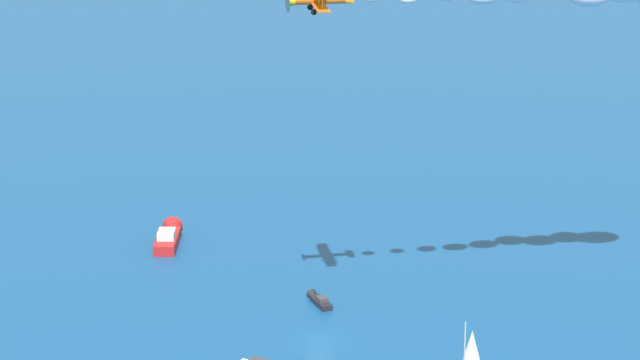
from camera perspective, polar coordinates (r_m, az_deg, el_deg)
name	(u,v)px	position (r m, az deg, el deg)	size (l,w,h in m)	color
ground_plane	(320,341)	(137.84, 0.00, -7.30)	(2000.00, 2000.00, 0.00)	navy
motorboat_inshore	(169,236)	(168.96, -6.87, -2.55)	(10.64, 7.39, 3.08)	#B21E1E
motorboat_offshore	(319,300)	(147.71, -0.06, -5.46)	(4.19, 4.68, 1.45)	black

